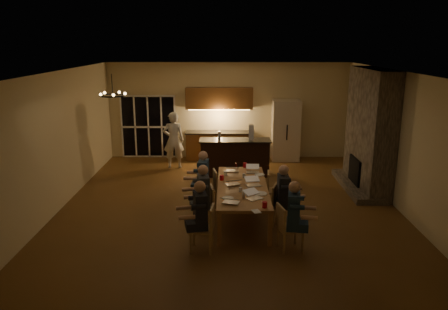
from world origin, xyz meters
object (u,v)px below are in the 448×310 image
Objects in this scene: chair_right_mid at (283,206)px; person_right_mid at (283,196)px; laptop_b at (254,194)px; standing_person at (174,140)px; mug_back at (225,173)px; plate_left at (228,198)px; person_left_near at (200,216)px; chair_left_mid at (203,207)px; plate_near at (260,194)px; laptop_f at (253,168)px; chandelier at (113,95)px; laptop_a at (231,197)px; laptop_c at (232,180)px; redcup_near at (265,205)px; redcup_far at (245,165)px; person_left_far at (203,179)px; person_right_near at (293,216)px; chair_right_far at (276,190)px; chair_right_near at (290,227)px; mug_mid at (244,176)px; plate_far at (260,175)px; can_cola at (236,165)px; bar_island at (235,158)px; can_silver at (244,195)px; refrigerator at (286,130)px; chair_left_far at (207,189)px; chair_left_near at (202,229)px; bar_bottle at (219,136)px; redcup_mid at (222,178)px; dining_table at (242,201)px; laptop_e at (232,167)px; mug_front at (241,190)px; bar_blender at (251,132)px; laptop_d at (253,181)px; person_left_mid at (203,196)px.

person_right_mid is (-0.03, -0.09, 0.24)m from chair_right_mid.
standing_person is at bearing 77.77° from laptop_b.
laptop_b is 3.20× the size of mug_back.
person_left_near is at bearing -123.84° from plate_left.
plate_near is (1.23, -0.05, 0.31)m from chair_left_mid.
chandelier is at bearing -160.66° from laptop_f.
laptop_a is 0.82m from plate_near.
laptop_c is (0.62, 1.68, 0.17)m from person_left_near.
redcup_near is 2.79m from redcup_far.
person_left_far is 1.25m from laptop_f.
person_right_near and person_right_mid have the same top height.
person_left_far is (-1.73, 0.09, 0.24)m from chair_right_far.
redcup_near and redcup_far have the same top height.
chair_right_near is at bearing 172.96° from laptop_a.
plate_far is at bearing 27.52° from mug_mid.
can_cola is at bearing -76.51° from laptop_a.
chair_left_mid is at bearing -15.31° from chandelier.
bar_island reaches higher than can_silver.
chair_left_far is at bearing -119.37° from refrigerator.
person_right_near reaches higher than chair_right_far.
chair_left_mid is at bearing -101.99° from bar_island.
chair_right_near is 1.43m from plate_left.
chandelier is at bearing -124.52° from chair_left_near.
person_right_mid is 5.79× the size of plate_far.
bar_bottle reaches higher than mug_back.
redcup_mid is at bearing -65.22° from laptop_a.
chair_right_far is at bearing -43.11° from can_cola.
dining_table is 1.52m from redcup_far.
laptop_e is 1.14× the size of plate_near.
mug_back is (-0.32, 1.19, 0.00)m from mug_front.
refrigerator is at bearing 71.54° from plate_left.
plate_near is at bearing 162.12° from chair_right_far.
can_cola is (-0.17, 0.83, 0.01)m from mug_mid.
person_left_far reaches higher than plate_far.
mug_front reaches higher than plate_near.
plate_left is at bearing -171.12° from can_silver.
redcup_near is at bearing -82.08° from bar_blender.
bar_blender is (-0.02, 4.48, 0.49)m from redcup_near.
laptop_c is at bearing 108.91° from mug_front.
laptop_d is 1.31× the size of plate_left.
person_right_near is 2.95m from laptop_e.
laptop_c is (-1.12, 1.69, 0.17)m from person_right_near.
standing_person is (-1.15, 4.52, 0.20)m from person_left_mid.
bar_blender is at bearing 81.70° from redcup_far.
chair_right_far is at bearing 47.32° from mug_front.
chair_left_near is 2.84m from laptop_e.
redcup_far is at bearing 84.67° from mug_front.
chair_right_mid reaches higher than plate_near.
redcup_near reaches higher than plate_left.
bar_blender is at bearing 153.86° from person_left_near.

